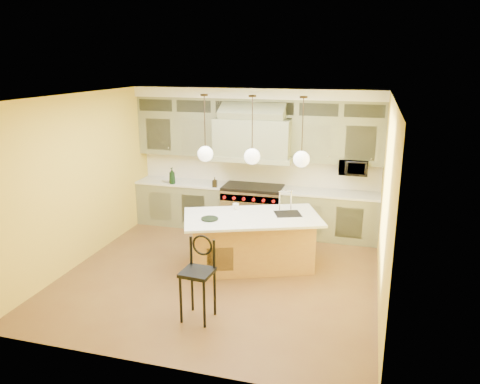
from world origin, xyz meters
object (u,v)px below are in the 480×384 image
(kitchen_island, at_px, (252,240))
(counter_stool, at_px, (198,273))
(range, at_px, (253,208))
(microwave, at_px, (353,167))

(kitchen_island, bearing_deg, counter_stool, -120.58)
(range, xyz_separation_m, counter_stool, (0.13, -3.51, 0.18))
(counter_stool, bearing_deg, kitchen_island, 86.20)
(range, height_order, counter_stool, counter_stool)
(range, relative_size, kitchen_island, 0.48)
(counter_stool, relative_size, microwave, 2.14)
(kitchen_island, bearing_deg, range, 81.60)
(counter_stool, height_order, microwave, microwave)
(range, height_order, kitchen_island, kitchen_island)
(counter_stool, distance_m, microwave, 4.13)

